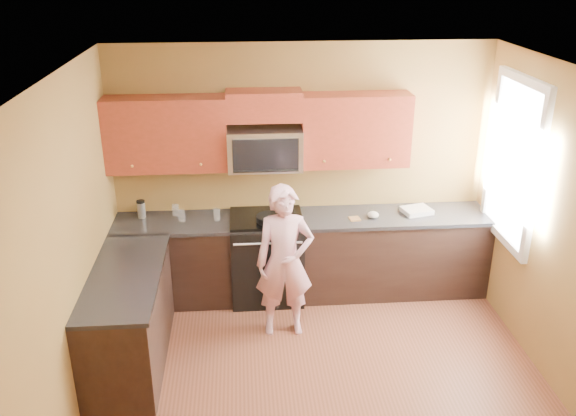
{
  "coord_description": "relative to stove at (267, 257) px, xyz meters",
  "views": [
    {
      "loc": [
        -0.64,
        -4.15,
        3.5
      ],
      "look_at": [
        -0.2,
        1.3,
        1.2
      ],
      "focal_mm": 37.72,
      "sensor_mm": 36.0,
      "label": 1
    }
  ],
  "objects": [
    {
      "name": "travel_mug",
      "position": [
        -1.31,
        0.16,
        0.44
      ],
      "size": [
        0.1,
        0.1,
        0.19
      ],
      "primitive_type": null,
      "rotation": [
        0.0,
        0.0,
        -0.16
      ],
      "color": "silver",
      "rests_on": "countertop_back"
    },
    {
      "name": "countertop_back",
      "position": [
        0.4,
        0.01,
        0.43
      ],
      "size": [
        4.0,
        0.62,
        0.04
      ],
      "primitive_type": "cube",
      "color": "black",
      "rests_on": "cabinet_back_run"
    },
    {
      "name": "glass_c",
      "position": [
        -0.52,
        0.03,
        0.51
      ],
      "size": [
        0.08,
        0.08,
        0.12
      ],
      "primitive_type": "cylinder",
      "rotation": [
        0.0,
        0.0,
        -0.07
      ],
      "color": "silver",
      "rests_on": "countertop_back"
    },
    {
      "name": "butter_tub",
      "position": [
        0.21,
        -0.16,
        0.45
      ],
      "size": [
        0.12,
        0.12,
        0.08
      ],
      "primitive_type": null,
      "rotation": [
        0.0,
        0.0,
        0.06
      ],
      "color": "#FFBC43",
      "rests_on": "countertop_back"
    },
    {
      "name": "glass_b",
      "position": [
        -0.88,
        0.02,
        0.51
      ],
      "size": [
        0.09,
        0.09,
        0.12
      ],
      "primitive_type": "cylinder",
      "rotation": [
        0.0,
        0.0,
        -0.31
      ],
      "color": "silver",
      "rests_on": "countertop_back"
    },
    {
      "name": "frying_pan",
      "position": [
        0.03,
        -0.12,
        0.47
      ],
      "size": [
        0.44,
        0.57,
        0.07
      ],
      "primitive_type": null,
      "rotation": [
        0.0,
        0.0,
        0.34
      ],
      "color": "black",
      "rests_on": "stove"
    },
    {
      "name": "countertop_left",
      "position": [
        -1.29,
        -1.08,
        0.43
      ],
      "size": [
        0.62,
        1.6,
        0.04
      ],
      "primitive_type": "cube",
      "color": "black",
      "rests_on": "cabinet_left_run"
    },
    {
      "name": "upper_cab_over_mw",
      "position": [
        0.0,
        0.16,
        1.62
      ],
      "size": [
        0.76,
        0.33,
        0.3
      ],
      "primitive_type": "cube",
      "color": "maroon",
      "rests_on": "wall_back"
    },
    {
      "name": "wall_right",
      "position": [
        2.4,
        -1.68,
        0.88
      ],
      "size": [
        0.0,
        4.0,
        4.0
      ],
      "primitive_type": "plane",
      "rotation": [
        1.57,
        0.0,
        -1.57
      ],
      "color": "brown",
      "rests_on": "ground"
    },
    {
      "name": "dish_towel",
      "position": [
        1.63,
        0.05,
        0.47
      ],
      "size": [
        0.35,
        0.31,
        0.05
      ],
      "primitive_type": "cube",
      "rotation": [
        0.0,
        0.0,
        0.25
      ],
      "color": "white",
      "rests_on": "countertop_back"
    },
    {
      "name": "glass_a",
      "position": [
        -0.96,
        0.18,
        0.51
      ],
      "size": [
        0.08,
        0.08,
        0.12
      ],
      "primitive_type": "cylinder",
      "rotation": [
        0.0,
        0.0,
        0.16
      ],
      "color": "silver",
      "rests_on": "countertop_back"
    },
    {
      "name": "upper_cab_right",
      "position": [
        0.94,
        0.16,
        0.97
      ],
      "size": [
        1.12,
        0.33,
        0.75
      ],
      "primitive_type": null,
      "color": "maroon",
      "rests_on": "wall_back"
    },
    {
      "name": "cabinet_back_run",
      "position": [
        0.4,
        0.02,
        -0.03
      ],
      "size": [
        4.0,
        0.6,
        0.88
      ],
      "primitive_type": "cube",
      "color": "black",
      "rests_on": "floor"
    },
    {
      "name": "floor",
      "position": [
        0.4,
        -1.68,
        -0.47
      ],
      "size": [
        4.0,
        4.0,
        0.0
      ],
      "primitive_type": "plane",
      "color": "brown",
      "rests_on": "ground"
    },
    {
      "name": "upper_cab_left",
      "position": [
        -0.99,
        0.16,
        0.97
      ],
      "size": [
        1.22,
        0.33,
        0.75
      ],
      "primitive_type": null,
      "color": "maroon",
      "rests_on": "wall_back"
    },
    {
      "name": "napkin_b",
      "position": [
        1.13,
        -0.05,
        0.48
      ],
      "size": [
        0.12,
        0.13,
        0.07
      ],
      "primitive_type": "ellipsoid",
      "rotation": [
        0.0,
        0.0,
        -0.01
      ],
      "color": "silver",
      "rests_on": "countertop_back"
    },
    {
      "name": "toast_slice",
      "position": [
        0.93,
        -0.08,
        0.45
      ],
      "size": [
        0.12,
        0.12,
        0.01
      ],
      "primitive_type": "cube",
      "rotation": [
        0.0,
        0.0,
        0.14
      ],
      "color": "#B27F47",
      "rests_on": "countertop_back"
    },
    {
      "name": "napkin_a",
      "position": [
        0.21,
        -0.16,
        0.48
      ],
      "size": [
        0.12,
        0.13,
        0.06
      ],
      "primitive_type": "ellipsoid",
      "rotation": [
        0.0,
        0.0,
        0.07
      ],
      "color": "silver",
      "rests_on": "countertop_back"
    },
    {
      "name": "window",
      "position": [
        2.38,
        -0.48,
        1.17
      ],
      "size": [
        0.06,
        1.06,
        1.66
      ],
      "primitive_type": null,
      "color": "white",
      "rests_on": "wall_right"
    },
    {
      "name": "wall_left",
      "position": [
        -1.6,
        -1.68,
        0.88
      ],
      "size": [
        0.0,
        4.0,
        4.0
      ],
      "primitive_type": "plane",
      "rotation": [
        1.57,
        0.0,
        1.57
      ],
      "color": "brown",
      "rests_on": "ground"
    },
    {
      "name": "stove",
      "position": [
        0.0,
        0.0,
        0.0
      ],
      "size": [
        0.76,
        0.65,
        0.95
      ],
      "primitive_type": null,
      "color": "black",
      "rests_on": "floor"
    },
    {
      "name": "cabinet_left_run",
      "position": [
        -1.3,
        -1.08,
        -0.03
      ],
      "size": [
        0.6,
        1.6,
        0.88
      ],
      "primitive_type": "cube",
      "color": "black",
      "rests_on": "floor"
    },
    {
      "name": "woman",
      "position": [
        0.14,
        -0.69,
        0.3
      ],
      "size": [
        0.57,
        0.37,
        1.54
      ],
      "primitive_type": "imported",
      "rotation": [
        0.0,
        0.0,
        0.01
      ],
      "color": "pink",
      "rests_on": "floor"
    },
    {
      "name": "wall_back",
      "position": [
        0.4,
        0.32,
        0.88
      ],
      "size": [
        4.0,
        0.0,
        4.0
      ],
      "primitive_type": "plane",
      "rotation": [
        1.57,
        0.0,
        0.0
      ],
      "color": "brown",
      "rests_on": "ground"
    },
    {
      "name": "microwave",
      "position": [
        0.0,
        0.12,
        0.97
      ],
      "size": [
        0.76,
        0.4,
        0.42
      ],
      "primitive_type": null,
      "color": "silver",
      "rests_on": "wall_back"
    },
    {
      "name": "ceiling",
      "position": [
        0.4,
        -1.68,
        2.23
      ],
      "size": [
        4.0,
        4.0,
        0.0
      ],
      "primitive_type": "plane",
      "rotation": [
        3.14,
        0.0,
        0.0
      ],
      "color": "white",
      "rests_on": "ground"
    }
  ]
}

